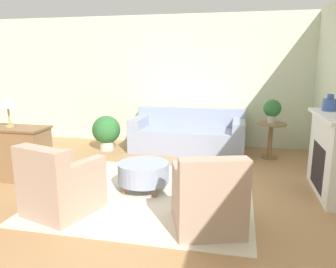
{
  "coord_description": "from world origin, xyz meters",
  "views": [
    {
      "loc": [
        1.18,
        -4.14,
        1.81
      ],
      "look_at": [
        0.15,
        0.55,
        0.75
      ],
      "focal_mm": 35.0,
      "sensor_mm": 36.0,
      "label": 1
    }
  ],
  "objects_px": {
    "armchair_left": "(60,186)",
    "potted_plant_floor": "(106,131)",
    "ottoman_table": "(143,172)",
    "vase_mantel_near": "(330,104)",
    "armchair_right": "(208,199)",
    "side_table": "(271,134)",
    "dresser": "(13,152)",
    "table_lamp": "(8,104)",
    "couch": "(188,136)",
    "potted_plant_on_side_table": "(272,109)"
  },
  "relations": [
    {
      "from": "armchair_right",
      "to": "ottoman_table",
      "type": "relative_size",
      "value": 1.34
    },
    {
      "from": "vase_mantel_near",
      "to": "armchair_left",
      "type": "bearing_deg",
      "value": -153.15
    },
    {
      "from": "dresser",
      "to": "potted_plant_floor",
      "type": "xyz_separation_m",
      "value": [
        0.75,
        1.94,
        -0.03
      ]
    },
    {
      "from": "couch",
      "to": "ottoman_table",
      "type": "height_order",
      "value": "couch"
    },
    {
      "from": "ottoman_table",
      "to": "side_table",
      "type": "relative_size",
      "value": 1.06
    },
    {
      "from": "potted_plant_on_side_table",
      "to": "armchair_right",
      "type": "bearing_deg",
      "value": -106.55
    },
    {
      "from": "armchair_right",
      "to": "armchair_left",
      "type": "bearing_deg",
      "value": 180.0
    },
    {
      "from": "armchair_left",
      "to": "potted_plant_floor",
      "type": "distance_m",
      "value": 2.96
    },
    {
      "from": "armchair_left",
      "to": "armchair_right",
      "type": "bearing_deg",
      "value": 0.0
    },
    {
      "from": "side_table",
      "to": "armchair_left",
      "type": "bearing_deg",
      "value": -131.7
    },
    {
      "from": "couch",
      "to": "armchair_right",
      "type": "bearing_deg",
      "value": -77.24
    },
    {
      "from": "armchair_left",
      "to": "ottoman_table",
      "type": "xyz_separation_m",
      "value": [
        0.78,
        0.91,
        -0.07
      ]
    },
    {
      "from": "ottoman_table",
      "to": "dresser",
      "type": "relative_size",
      "value": 0.63
    },
    {
      "from": "armchair_right",
      "to": "side_table",
      "type": "xyz_separation_m",
      "value": [
        0.89,
        3.0,
        0.13
      ]
    },
    {
      "from": "armchair_left",
      "to": "armchair_right",
      "type": "height_order",
      "value": "same"
    },
    {
      "from": "potted_plant_on_side_table",
      "to": "potted_plant_floor",
      "type": "height_order",
      "value": "potted_plant_on_side_table"
    },
    {
      "from": "armchair_left",
      "to": "dresser",
      "type": "height_order",
      "value": "armchair_left"
    },
    {
      "from": "armchair_left",
      "to": "potted_plant_on_side_table",
      "type": "height_order",
      "value": "potted_plant_on_side_table"
    },
    {
      "from": "dresser",
      "to": "potted_plant_floor",
      "type": "relative_size",
      "value": 1.59
    },
    {
      "from": "couch",
      "to": "armchair_right",
      "type": "relative_size",
      "value": 2.36
    },
    {
      "from": "vase_mantel_near",
      "to": "ottoman_table",
      "type": "bearing_deg",
      "value": -163.06
    },
    {
      "from": "ottoman_table",
      "to": "table_lamp",
      "type": "bearing_deg",
      "value": 178.69
    },
    {
      "from": "armchair_right",
      "to": "dresser",
      "type": "relative_size",
      "value": 0.85
    },
    {
      "from": "table_lamp",
      "to": "armchair_left",
      "type": "bearing_deg",
      "value": -35.06
    },
    {
      "from": "ottoman_table",
      "to": "vase_mantel_near",
      "type": "relative_size",
      "value": 3.03
    },
    {
      "from": "dresser",
      "to": "table_lamp",
      "type": "distance_m",
      "value": 0.76
    },
    {
      "from": "armchair_left",
      "to": "armchair_right",
      "type": "distance_m",
      "value": 1.78
    },
    {
      "from": "armchair_right",
      "to": "table_lamp",
      "type": "height_order",
      "value": "table_lamp"
    },
    {
      "from": "side_table",
      "to": "potted_plant_floor",
      "type": "xyz_separation_m",
      "value": [
        -3.29,
        -0.11,
        -0.07
      ]
    },
    {
      "from": "potted_plant_on_side_table",
      "to": "couch",
      "type": "bearing_deg",
      "value": 172.41
    },
    {
      "from": "ottoman_table",
      "to": "dresser",
      "type": "distance_m",
      "value": 2.15
    },
    {
      "from": "vase_mantel_near",
      "to": "potted_plant_floor",
      "type": "bearing_deg",
      "value": 162.94
    },
    {
      "from": "couch",
      "to": "potted_plant_floor",
      "type": "distance_m",
      "value": 1.7
    },
    {
      "from": "table_lamp",
      "to": "potted_plant_floor",
      "type": "bearing_deg",
      "value": 68.93
    },
    {
      "from": "armchair_right",
      "to": "side_table",
      "type": "relative_size",
      "value": 1.42
    },
    {
      "from": "vase_mantel_near",
      "to": "table_lamp",
      "type": "xyz_separation_m",
      "value": [
        -4.7,
        -0.73,
        -0.03
      ]
    },
    {
      "from": "side_table",
      "to": "vase_mantel_near",
      "type": "xyz_separation_m",
      "value": [
        0.66,
        -1.32,
        0.75
      ]
    },
    {
      "from": "vase_mantel_near",
      "to": "armchair_right",
      "type": "bearing_deg",
      "value": -132.55
    },
    {
      "from": "ottoman_table",
      "to": "vase_mantel_near",
      "type": "xyz_separation_m",
      "value": [
        2.55,
        0.78,
        0.95
      ]
    },
    {
      "from": "couch",
      "to": "vase_mantel_near",
      "type": "xyz_separation_m",
      "value": [
        2.28,
        -1.53,
        0.91
      ]
    },
    {
      "from": "ottoman_table",
      "to": "couch",
      "type": "bearing_deg",
      "value": 83.19
    },
    {
      "from": "armchair_left",
      "to": "side_table",
      "type": "height_order",
      "value": "armchair_left"
    },
    {
      "from": "couch",
      "to": "ottoman_table",
      "type": "distance_m",
      "value": 2.33
    },
    {
      "from": "couch",
      "to": "armchair_left",
      "type": "bearing_deg",
      "value": -108.13
    },
    {
      "from": "armchair_right",
      "to": "ottoman_table",
      "type": "xyz_separation_m",
      "value": [
        -1.01,
        0.91,
        -0.07
      ]
    },
    {
      "from": "armchair_left",
      "to": "dresser",
      "type": "relative_size",
      "value": 0.85
    },
    {
      "from": "side_table",
      "to": "armchair_right",
      "type": "bearing_deg",
      "value": -106.55
    },
    {
      "from": "couch",
      "to": "armchair_left",
      "type": "distance_m",
      "value": 3.39
    },
    {
      "from": "couch",
      "to": "armchair_right",
      "type": "xyz_separation_m",
      "value": [
        0.73,
        -3.22,
        0.03
      ]
    },
    {
      "from": "vase_mantel_near",
      "to": "table_lamp",
      "type": "height_order",
      "value": "vase_mantel_near"
    }
  ]
}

